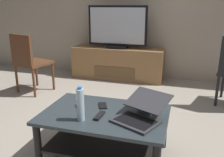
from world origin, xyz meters
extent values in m
plane|color=#9E9384|center=(0.00, 0.00, 0.00)|extent=(7.68, 7.68, 0.00)
cube|color=#2D383D|center=(0.15, -0.34, 0.41)|extent=(1.06, 0.69, 0.03)
cube|color=black|center=(0.15, -0.34, 0.15)|extent=(0.93, 0.61, 0.02)
cylinder|color=black|center=(-0.34, -0.64, 0.20)|extent=(0.06, 0.06, 0.39)
cylinder|color=black|center=(-0.34, -0.04, 0.20)|extent=(0.06, 0.06, 0.39)
cylinder|color=black|center=(0.63, -0.04, 0.20)|extent=(0.06, 0.06, 0.39)
cube|color=olive|center=(-0.39, 1.97, 0.28)|extent=(1.62, 0.41, 0.56)
cube|color=brown|center=(-0.39, 1.76, 0.17)|extent=(0.73, 0.01, 0.20)
cube|color=black|center=(-0.39, 1.95, 0.58)|extent=(0.36, 0.20, 0.05)
cube|color=black|center=(-0.39, 1.95, 0.94)|extent=(1.03, 0.04, 0.67)
cube|color=#B2B7C1|center=(-0.39, 1.93, 0.94)|extent=(0.95, 0.01, 0.60)
cylinder|color=black|center=(1.31, 1.51, 0.21)|extent=(0.04, 0.04, 0.42)
cylinder|color=black|center=(1.20, 1.14, 0.21)|extent=(0.04, 0.04, 0.42)
cube|color=#59331E|center=(-1.42, 0.96, 0.45)|extent=(0.54, 0.54, 0.04)
cube|color=#59331E|center=(-1.47, 0.77, 0.67)|extent=(0.41, 0.14, 0.45)
cylinder|color=#59331E|center=(-1.18, 1.09, 0.21)|extent=(0.04, 0.04, 0.43)
cylinder|color=#59331E|center=(-1.55, 1.19, 0.21)|extent=(0.04, 0.04, 0.43)
cylinder|color=#59331E|center=(-1.28, 0.73, 0.21)|extent=(0.04, 0.04, 0.43)
cylinder|color=#59331E|center=(-1.65, 0.83, 0.21)|extent=(0.04, 0.04, 0.43)
cube|color=#333338|center=(0.43, -0.44, 0.43)|extent=(0.41, 0.37, 0.02)
cube|color=black|center=(0.43, -0.44, 0.44)|extent=(0.35, 0.30, 0.00)
cube|color=#333338|center=(0.50, -0.28, 0.56)|extent=(0.40, 0.35, 0.10)
cube|color=teal|center=(0.50, -0.28, 0.55)|extent=(0.36, 0.31, 0.08)
cube|color=white|center=(0.45, -0.13, 0.48)|extent=(0.12, 0.12, 0.12)
cube|color=#19D84C|center=(0.45, -0.19, 0.44)|extent=(0.07, 0.00, 0.01)
cylinder|color=silver|center=(0.01, -0.52, 0.55)|extent=(0.06, 0.06, 0.26)
cylinder|color=blue|center=(0.01, -0.52, 0.69)|extent=(0.03, 0.03, 0.02)
cube|color=black|center=(0.08, -0.21, 0.42)|extent=(0.12, 0.16, 0.01)
cube|color=#99999E|center=(-0.10, -0.31, 0.43)|extent=(0.13, 0.16, 0.02)
cube|color=black|center=(0.13, -0.42, 0.43)|extent=(0.05, 0.16, 0.02)
camera|label=1|loc=(0.75, -2.14, 1.31)|focal=39.25mm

